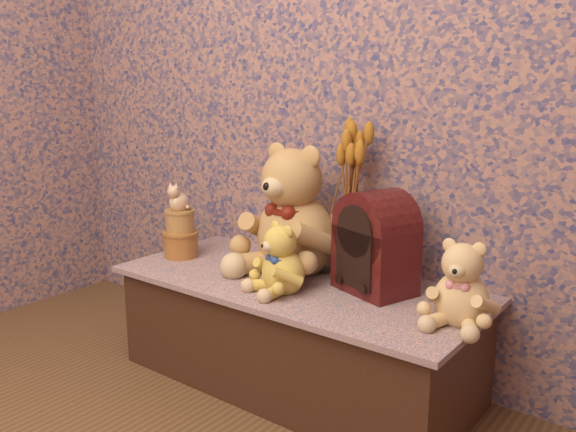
# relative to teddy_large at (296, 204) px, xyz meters

# --- Properties ---
(display_shelf) EXTENTS (1.30, 0.58, 0.39)m
(display_shelf) POSITION_rel_teddy_large_xyz_m (0.07, -0.09, -0.44)
(display_shelf) COLOR #34456A
(display_shelf) RESTS_ON ground
(teddy_large) EXTENTS (0.43, 0.50, 0.50)m
(teddy_large) POSITION_rel_teddy_large_xyz_m (0.00, 0.00, 0.00)
(teddy_large) COLOR #AE7A43
(teddy_large) RESTS_ON display_shelf
(teddy_medium) EXTENTS (0.27, 0.29, 0.25)m
(teddy_medium) POSITION_rel_teddy_large_xyz_m (0.10, -0.21, -0.12)
(teddy_medium) COLOR gold
(teddy_medium) RESTS_ON display_shelf
(teddy_small) EXTENTS (0.23, 0.27, 0.27)m
(teddy_small) POSITION_rel_teddy_large_xyz_m (0.67, -0.11, -0.12)
(teddy_small) COLOR #DFB56A
(teddy_small) RESTS_ON display_shelf
(cathedral_radio) EXTENTS (0.29, 0.25, 0.34)m
(cathedral_radio) POSITION_rel_teddy_large_xyz_m (0.34, -0.02, -0.08)
(cathedral_radio) COLOR #3D0B0C
(cathedral_radio) RESTS_ON display_shelf
(ceramic_vase) EXTENTS (0.13, 0.13, 0.22)m
(ceramic_vase) POSITION_rel_teddy_large_xyz_m (0.17, 0.08, -0.14)
(ceramic_vase) COLOR tan
(ceramic_vase) RESTS_ON display_shelf
(dried_stalks) EXTENTS (0.22, 0.22, 0.39)m
(dried_stalks) POSITION_rel_teddy_large_xyz_m (0.17, 0.08, 0.16)
(dried_stalks) COLOR #AF681C
(dried_stalks) RESTS_ON ceramic_vase
(biscuit_tin_lower) EXTENTS (0.17, 0.17, 0.10)m
(biscuit_tin_lower) POSITION_rel_teddy_large_xyz_m (-0.46, -0.13, -0.20)
(biscuit_tin_lower) COLOR #AD9232
(biscuit_tin_lower) RESTS_ON display_shelf
(biscuit_tin_upper) EXTENTS (0.15, 0.15, 0.09)m
(biscuit_tin_upper) POSITION_rel_teddy_large_xyz_m (-0.46, -0.13, -0.11)
(biscuit_tin_upper) COLOR #DCBE60
(biscuit_tin_upper) RESTS_ON biscuit_tin_lower
(cat_figurine) EXTENTS (0.09, 0.10, 0.12)m
(cat_figurine) POSITION_rel_teddy_large_xyz_m (-0.46, -0.13, -0.01)
(cat_figurine) COLOR silver
(cat_figurine) RESTS_ON biscuit_tin_upper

